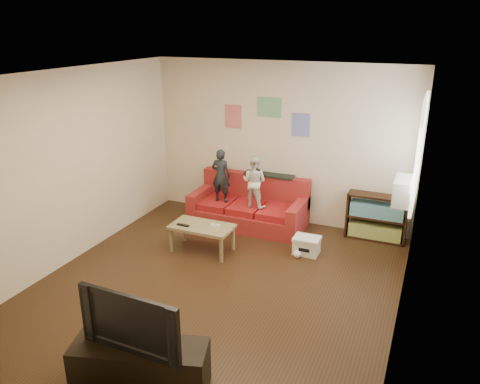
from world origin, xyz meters
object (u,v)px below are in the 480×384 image
at_px(sofa, 250,208).
at_px(tv_stand, 141,367).
at_px(coffee_table, 202,229).
at_px(television, 136,318).
at_px(file_box, 307,245).
at_px(child_a, 221,176).
at_px(child_b, 254,182).
at_px(bookshelf, 376,220).

height_order(sofa, tv_stand, sofa).
height_order(coffee_table, television, television).
relative_size(file_box, television, 0.38).
relative_size(sofa, television, 1.87).
bearing_deg(file_box, television, -101.87).
distance_m(sofa, file_box, 1.40).
height_order(sofa, coffee_table, sofa).
distance_m(child_a, file_box, 1.88).
distance_m(child_b, television, 3.82).
distance_m(file_box, television, 3.40).
bearing_deg(television, tv_stand, 0.00).
height_order(bookshelf, tv_stand, bookshelf).
distance_m(child_b, tv_stand, 3.87).
bearing_deg(sofa, television, -82.61).
distance_m(child_b, bookshelf, 2.02).
bearing_deg(sofa, file_box, -30.13).
distance_m(child_a, bookshelf, 2.60).
xyz_separation_m(child_a, bookshelf, (2.52, 0.40, -0.53)).
relative_size(child_a, coffee_table, 0.98).
bearing_deg(file_box, tv_stand, -101.87).
relative_size(bookshelf, tv_stand, 0.73).
height_order(child_b, bookshelf, child_b).
relative_size(child_a, bookshelf, 0.98).
height_order(tv_stand, television, television).
distance_m(sofa, bookshelf, 2.08).
bearing_deg(file_box, sofa, 149.87).
distance_m(coffee_table, file_box, 1.58).
distance_m(bookshelf, television, 4.50).
height_order(child_b, television, child_b).
relative_size(child_b, tv_stand, 0.68).
relative_size(bookshelf, file_box, 2.39).
bearing_deg(child_a, television, 101.21).
height_order(file_box, tv_stand, tv_stand).
relative_size(sofa, child_a, 2.12).
height_order(coffee_table, tv_stand, tv_stand).
relative_size(child_b, coffee_table, 0.92).
bearing_deg(sofa, child_a, -159.85).
xyz_separation_m(bookshelf, tv_stand, (-1.55, -4.21, -0.09)).
distance_m(file_box, tv_stand, 3.35).
height_order(child_a, television, child_a).
bearing_deg(child_a, file_box, 159.12).
xyz_separation_m(sofa, coffee_table, (-0.27, -1.23, 0.07)).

